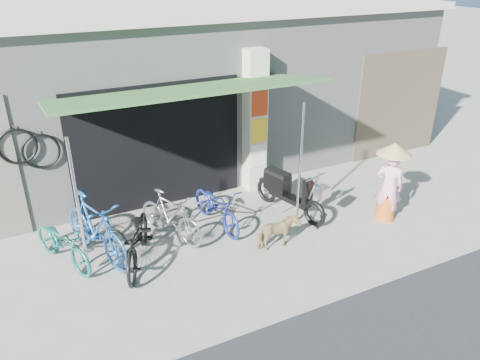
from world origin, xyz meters
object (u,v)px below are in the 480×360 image
bike_teal (63,243)px  moped (288,191)px  bike_silver (170,216)px  bike_blue (95,228)px  street_dog (278,233)px  bike_black (138,239)px  nun (390,182)px  bike_navy (217,206)px

bike_teal → moped: bearing=-25.5°
bike_teal → bike_silver: size_ratio=1.01×
bike_blue → street_dog: bike_blue is taller
bike_black → nun: bearing=15.7°
bike_blue → street_dog: 3.05m
bike_silver → bike_blue: bearing=156.6°
bike_silver → moped: moped is taller
street_dog → nun: bearing=-90.4°
bike_blue → bike_silver: bearing=-17.9°
street_dog → nun: 2.44m
bike_black → moped: bearing=30.9°
nun → moped: bearing=10.2°
street_dog → moped: size_ratio=0.42×
bike_black → bike_teal: bearing=179.0°
bike_teal → street_dog: 3.56m
bike_blue → street_dog: (2.83, -1.11, -0.25)m
street_dog → nun: nun is taller
bike_teal → moped: moped is taller
bike_teal → nun: size_ratio=0.98×
bike_silver → bike_black: bearing=-170.1°
bike_blue → nun: bearing=-31.5°
bike_teal → bike_navy: size_ratio=0.97×
bike_blue → bike_navy: 2.21m
bike_navy → moped: moped is taller
bike_navy → street_dog: 1.33m
moped → bike_navy: bearing=159.1°
bike_teal → nun: bearing=-35.4°
bike_teal → moped: (4.20, -0.13, 0.06)m
nun → bike_navy: bearing=22.6°
bike_navy → moped: bearing=-12.2°
bike_teal → nun: (5.76, -1.19, 0.39)m
bike_silver → street_dog: bearing=-61.1°
bike_silver → bike_navy: bearing=-22.6°
bike_blue → bike_navy: bearing=-17.6°
bike_blue → moped: bearing=-20.6°
bike_black → moped: 3.12m
bike_black → bike_silver: 0.87m
bike_teal → bike_silver: bike_silver is taller
bike_silver → street_dog: bike_silver is taller
bike_silver → nun: nun is taller
bike_black → nun: (4.65, -0.68, 0.33)m
bike_teal → bike_black: bearing=-48.6°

